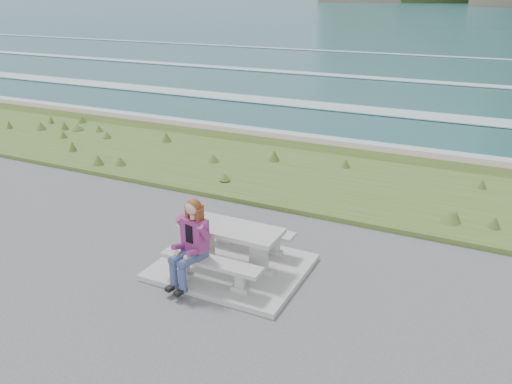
% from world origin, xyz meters
% --- Properties ---
extents(concrete_slab, '(2.60, 2.10, 0.10)m').
position_xyz_m(concrete_slab, '(0.00, 0.00, 0.05)').
color(concrete_slab, '#9D9C98').
rests_on(concrete_slab, ground).
extents(picnic_table, '(1.80, 0.75, 0.75)m').
position_xyz_m(picnic_table, '(0.00, 0.00, 0.68)').
color(picnic_table, '#9D9C98').
rests_on(picnic_table, concrete_slab).
extents(bench_landward, '(1.80, 0.35, 0.45)m').
position_xyz_m(bench_landward, '(0.00, -0.70, 0.45)').
color(bench_landward, '#9D9C98').
rests_on(bench_landward, concrete_slab).
extents(bench_seaward, '(1.80, 0.35, 0.45)m').
position_xyz_m(bench_seaward, '(0.00, 0.70, 0.45)').
color(bench_seaward, '#9D9C98').
rests_on(bench_seaward, concrete_slab).
extents(grass_verge, '(160.00, 4.50, 0.22)m').
position_xyz_m(grass_verge, '(0.00, 5.00, 0.00)').
color(grass_verge, '#385720').
rests_on(grass_verge, ground).
extents(shore_drop, '(160.00, 0.80, 2.20)m').
position_xyz_m(shore_drop, '(0.00, 7.90, 0.00)').
color(shore_drop, '#6F6653').
rests_on(shore_drop, ground).
extents(ocean, '(1600.00, 1600.00, 0.09)m').
position_xyz_m(ocean, '(0.00, 25.09, -1.74)').
color(ocean, '#1E5156').
rests_on(ocean, ground).
extents(seated_woman, '(0.55, 0.81, 1.47)m').
position_xyz_m(seated_woman, '(-0.34, -0.84, 0.64)').
color(seated_woman, '#324A70').
rests_on(seated_woman, concrete_slab).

